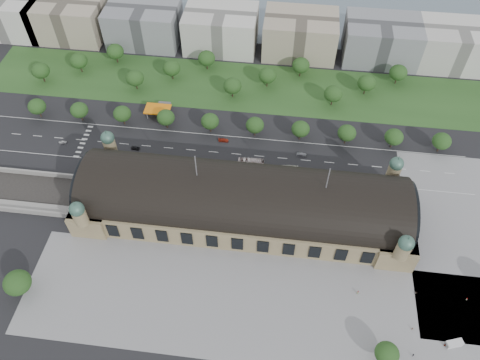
# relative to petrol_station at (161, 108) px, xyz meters

# --- Properties ---
(ground) EXTENTS (900.00, 900.00, 0.00)m
(ground) POSITION_rel_petrol_station_xyz_m (53.91, -65.28, -2.95)
(ground) COLOR black
(ground) RESTS_ON ground
(station) EXTENTS (150.00, 48.40, 44.30)m
(station) POSITION_rel_petrol_station_xyz_m (53.91, -65.28, 7.33)
(station) COLOR #95875C
(station) RESTS_ON ground
(track_cutting) EXTENTS (70.00, 24.00, 3.10)m
(track_cutting) POSITION_rel_petrol_station_xyz_m (-56.09, -67.49, -2.25)
(track_cutting) COLOR black
(track_cutting) RESTS_ON ground
(plaza_south) EXTENTS (190.00, 48.00, 0.12)m
(plaza_south) POSITION_rel_petrol_station_xyz_m (63.91, -109.28, -2.95)
(plaza_south) COLOR gray
(plaza_south) RESTS_ON ground
(plaza_east) EXTENTS (56.00, 100.00, 0.12)m
(plaza_east) POSITION_rel_petrol_station_xyz_m (156.91, -65.28, -2.95)
(plaza_east) COLOR gray
(plaza_east) RESTS_ON ground
(road_slab) EXTENTS (260.00, 26.00, 0.10)m
(road_slab) POSITION_rel_petrol_station_xyz_m (33.91, -27.28, -2.95)
(road_slab) COLOR black
(road_slab) RESTS_ON ground
(grass_belt) EXTENTS (300.00, 45.00, 0.10)m
(grass_belt) POSITION_rel_petrol_station_xyz_m (38.91, 27.72, -2.95)
(grass_belt) COLOR #284F1F
(grass_belt) RESTS_ON ground
(petrol_station) EXTENTS (14.00, 13.00, 5.05)m
(petrol_station) POSITION_rel_petrol_station_xyz_m (0.00, 0.00, 0.00)
(petrol_station) COLOR orange
(petrol_station) RESTS_ON ground
(office_0) EXTENTS (45.00, 32.00, 24.00)m
(office_0) POSITION_rel_petrol_station_xyz_m (-116.09, 67.72, 9.05)
(office_0) COLOR silver
(office_0) RESTS_ON ground
(office_1) EXTENTS (45.00, 32.00, 24.00)m
(office_1) POSITION_rel_petrol_station_xyz_m (-76.09, 67.72, 9.05)
(office_1) COLOR tan
(office_1) RESTS_ON ground
(office_2) EXTENTS (45.00, 32.00, 24.00)m
(office_2) POSITION_rel_petrol_station_xyz_m (-26.09, 67.72, 9.05)
(office_2) COLOR gray
(office_2) RESTS_ON ground
(office_3) EXTENTS (45.00, 32.00, 24.00)m
(office_3) POSITION_rel_petrol_station_xyz_m (23.91, 67.72, 9.05)
(office_3) COLOR silver
(office_3) RESTS_ON ground
(office_4) EXTENTS (45.00, 32.00, 24.00)m
(office_4) POSITION_rel_petrol_station_xyz_m (73.91, 67.72, 9.05)
(office_4) COLOR tan
(office_4) RESTS_ON ground
(office_5) EXTENTS (45.00, 32.00, 24.00)m
(office_5) POSITION_rel_petrol_station_xyz_m (123.91, 67.72, 9.05)
(office_5) COLOR gray
(office_5) RESTS_ON ground
(office_6) EXTENTS (45.00, 32.00, 24.00)m
(office_6) POSITION_rel_petrol_station_xyz_m (168.91, 67.72, 9.05)
(office_6) COLOR silver
(office_6) RESTS_ON ground
(tree_row_0) EXTENTS (9.60, 9.60, 11.52)m
(tree_row_0) POSITION_rel_petrol_station_xyz_m (-66.09, -12.28, 4.48)
(tree_row_0) COLOR #2D2116
(tree_row_0) RESTS_ON ground
(tree_row_1) EXTENTS (9.60, 9.60, 11.52)m
(tree_row_1) POSITION_rel_petrol_station_xyz_m (-42.09, -12.28, 4.48)
(tree_row_1) COLOR #2D2116
(tree_row_1) RESTS_ON ground
(tree_row_2) EXTENTS (9.60, 9.60, 11.52)m
(tree_row_2) POSITION_rel_petrol_station_xyz_m (-18.09, -12.28, 4.48)
(tree_row_2) COLOR #2D2116
(tree_row_2) RESTS_ON ground
(tree_row_3) EXTENTS (9.60, 9.60, 11.52)m
(tree_row_3) POSITION_rel_petrol_station_xyz_m (5.91, -12.28, 4.48)
(tree_row_3) COLOR #2D2116
(tree_row_3) RESTS_ON ground
(tree_row_4) EXTENTS (9.60, 9.60, 11.52)m
(tree_row_4) POSITION_rel_petrol_station_xyz_m (29.91, -12.28, 4.48)
(tree_row_4) COLOR #2D2116
(tree_row_4) RESTS_ON ground
(tree_row_5) EXTENTS (9.60, 9.60, 11.52)m
(tree_row_5) POSITION_rel_petrol_station_xyz_m (53.91, -12.28, 4.48)
(tree_row_5) COLOR #2D2116
(tree_row_5) RESTS_ON ground
(tree_row_6) EXTENTS (9.60, 9.60, 11.52)m
(tree_row_6) POSITION_rel_petrol_station_xyz_m (77.91, -12.28, 4.48)
(tree_row_6) COLOR #2D2116
(tree_row_6) RESTS_ON ground
(tree_row_7) EXTENTS (9.60, 9.60, 11.52)m
(tree_row_7) POSITION_rel_petrol_station_xyz_m (101.91, -12.28, 4.48)
(tree_row_7) COLOR #2D2116
(tree_row_7) RESTS_ON ground
(tree_row_8) EXTENTS (9.60, 9.60, 11.52)m
(tree_row_8) POSITION_rel_petrol_station_xyz_m (125.91, -12.28, 4.48)
(tree_row_8) COLOR #2D2116
(tree_row_8) RESTS_ON ground
(tree_row_9) EXTENTS (9.60, 9.60, 11.52)m
(tree_row_9) POSITION_rel_petrol_station_xyz_m (149.91, -12.28, 4.48)
(tree_row_9) COLOR #2D2116
(tree_row_9) RESTS_ON ground
(tree_belt_0) EXTENTS (10.40, 10.40, 12.48)m
(tree_belt_0) POSITION_rel_petrol_station_xyz_m (-76.09, 17.72, 5.10)
(tree_belt_0) COLOR #2D2116
(tree_belt_0) RESTS_ON ground
(tree_belt_1) EXTENTS (10.40, 10.40, 12.48)m
(tree_belt_1) POSITION_rel_petrol_station_xyz_m (-57.09, 29.72, 5.10)
(tree_belt_1) COLOR #2D2116
(tree_belt_1) RESTS_ON ground
(tree_belt_2) EXTENTS (10.40, 10.40, 12.48)m
(tree_belt_2) POSITION_rel_petrol_station_xyz_m (-38.09, 41.72, 5.10)
(tree_belt_2) COLOR #2D2116
(tree_belt_2) RESTS_ON ground
(tree_belt_3) EXTENTS (10.40, 10.40, 12.48)m
(tree_belt_3) POSITION_rel_petrol_station_xyz_m (-19.09, 17.72, 5.10)
(tree_belt_3) COLOR #2D2116
(tree_belt_3) RESTS_ON ground
(tree_belt_4) EXTENTS (10.40, 10.40, 12.48)m
(tree_belt_4) POSITION_rel_petrol_station_xyz_m (-0.09, 29.72, 5.10)
(tree_belt_4) COLOR #2D2116
(tree_belt_4) RESTS_ON ground
(tree_belt_5) EXTENTS (10.40, 10.40, 12.48)m
(tree_belt_5) POSITION_rel_petrol_station_xyz_m (18.91, 41.72, 5.10)
(tree_belt_5) COLOR #2D2116
(tree_belt_5) RESTS_ON ground
(tree_belt_6) EXTENTS (10.40, 10.40, 12.48)m
(tree_belt_6) POSITION_rel_petrol_station_xyz_m (37.91, 17.72, 5.10)
(tree_belt_6) COLOR #2D2116
(tree_belt_6) RESTS_ON ground
(tree_belt_7) EXTENTS (10.40, 10.40, 12.48)m
(tree_belt_7) POSITION_rel_petrol_station_xyz_m (56.91, 29.72, 5.10)
(tree_belt_7) COLOR #2D2116
(tree_belt_7) RESTS_ON ground
(tree_belt_8) EXTENTS (10.40, 10.40, 12.48)m
(tree_belt_8) POSITION_rel_petrol_station_xyz_m (75.91, 41.72, 5.10)
(tree_belt_8) COLOR #2D2116
(tree_belt_8) RESTS_ON ground
(tree_belt_9) EXTENTS (10.40, 10.40, 12.48)m
(tree_belt_9) POSITION_rel_petrol_station_xyz_m (94.91, 17.72, 5.10)
(tree_belt_9) COLOR #2D2116
(tree_belt_9) RESTS_ON ground
(tree_belt_10) EXTENTS (10.40, 10.40, 12.48)m
(tree_belt_10) POSITION_rel_petrol_station_xyz_m (113.91, 29.72, 5.10)
(tree_belt_10) COLOR #2D2116
(tree_belt_10) RESTS_ON ground
(tree_belt_11) EXTENTS (10.40, 10.40, 12.48)m
(tree_belt_11) POSITION_rel_petrol_station_xyz_m (132.91, 41.72, 5.10)
(tree_belt_11) COLOR #2D2116
(tree_belt_11) RESTS_ON ground
(tree_plaza_sw) EXTENTS (11.00, 11.00, 12.73)m
(tree_plaza_sw) POSITION_rel_petrol_station_xyz_m (-31.09, -115.28, 5.10)
(tree_plaza_sw) COLOR #2D2116
(tree_plaza_sw) RESTS_ON ground
(tree_plaza_s) EXTENTS (9.00, 9.00, 10.64)m
(tree_plaza_s) POSITION_rel_petrol_station_xyz_m (113.91, -125.28, 3.86)
(tree_plaza_s) COLOR #2D2116
(tree_plaza_s) RESTS_ON ground
(traffic_car_0) EXTENTS (4.24, 1.81, 1.43)m
(traffic_car_0) POSITION_rel_petrol_station_xyz_m (-46.58, -30.60, -2.24)
(traffic_car_0) COLOR silver
(traffic_car_0) RESTS_ON ground
(traffic_car_2) EXTENTS (4.85, 2.64, 1.29)m
(traffic_car_2) POSITION_rel_petrol_station_xyz_m (-7.24, -30.11, -2.30)
(traffic_car_2) COLOR black
(traffic_car_2) RESTS_ON ground
(traffic_car_3) EXTENTS (5.45, 2.46, 1.55)m
(traffic_car_3) POSITION_rel_petrol_station_xyz_m (37.93, -18.80, -2.17)
(traffic_car_3) COLOR maroon
(traffic_car_3) RESTS_ON ground
(traffic_car_5) EXTENTS (4.98, 1.85, 1.63)m
(traffic_car_5) POSITION_rel_petrol_station_xyz_m (79.52, -24.26, -2.14)
(traffic_car_5) COLOR #5D5E65
(traffic_car_5) RESTS_ON ground
(traffic_car_6) EXTENTS (6.00, 3.26, 1.60)m
(traffic_car_6) POSITION_rel_petrol_station_xyz_m (112.07, -37.27, -2.15)
(traffic_car_6) COLOR #BDBDBF
(traffic_car_6) RESTS_ON ground
(parked_car_0) EXTENTS (4.40, 3.76, 1.43)m
(parked_car_0) POSITION_rel_petrol_station_xyz_m (-0.29, -42.47, -2.24)
(parked_car_0) COLOR black
(parked_car_0) RESTS_ON ground
(parked_car_1) EXTENTS (5.21, 4.47, 1.33)m
(parked_car_1) POSITION_rel_petrol_station_xyz_m (-25.48, -44.07, -2.28)
(parked_car_1) COLOR maroon
(parked_car_1) RESTS_ON ground
(parked_car_2) EXTENTS (5.95, 4.75, 1.62)m
(parked_car_2) POSITION_rel_petrol_station_xyz_m (8.43, -40.28, -2.14)
(parked_car_2) COLOR #1A1845
(parked_car_2) RESTS_ON ground
(parked_car_3) EXTENTS (4.93, 4.00, 1.58)m
(parked_car_3) POSITION_rel_petrol_station_xyz_m (-0.82, -44.28, -2.16)
(parked_car_3) COLOR slate
(parked_car_3) RESTS_ON ground
(parked_car_4) EXTENTS (4.95, 3.78, 1.57)m
(parked_car_4) POSITION_rel_petrol_station_xyz_m (5.94, -40.28, -2.17)
(parked_car_4) COLOR silver
(parked_car_4) RESTS_ON ground
(parked_car_5) EXTENTS (5.47, 4.96, 1.41)m
(parked_car_5) POSITION_rel_petrol_station_xyz_m (9.11, -44.28, -2.24)
(parked_car_5) COLOR gray
(parked_car_5) RESTS_ON ground
(parked_car_6) EXTENTS (5.45, 4.57, 1.49)m
(parked_car_6) POSITION_rel_petrol_station_xyz_m (9.94, -44.28, -2.20)
(parked_car_6) COLOR black
(parked_car_6) RESTS_ON ground
(bus_west) EXTENTS (10.93, 2.61, 3.04)m
(bus_west) POSITION_rel_petrol_station_xyz_m (36.33, -36.67, -1.43)
(bus_west) COLOR #C7481F
(bus_west) RESTS_ON ground
(bus_mid) EXTENTS (13.44, 3.64, 3.71)m
(bus_mid) POSITION_rel_petrol_station_xyz_m (54.25, -33.64, -1.09)
(bus_mid) COLOR silver
(bus_mid) RESTS_ON ground
(bus_east) EXTENTS (12.92, 4.04, 3.54)m
(bus_east) POSITION_rel_petrol_station_xyz_m (72.13, -36.12, -1.18)
(bus_east) COLOR silver
(bus_east) RESTS_ON ground
(van_south) EXTENTS (6.78, 4.38, 2.73)m
(van_south) POSITION_rel_petrol_station_xyz_m (140.78, -116.30, -1.64)
(van_south) COLOR silver
(van_south) RESTS_ON ground
(pedestrian_0) EXTENTS (1.07, 0.79, 1.97)m
(pedestrian_0) POSITION_rel_petrol_station_xyz_m (105.51, -99.10, -1.96)
(pedestrian_0) COLOR gray
(pedestrian_0) RESTS_ON ground
(pedestrian_1) EXTENTS (0.52, 0.65, 1.56)m
(pedestrian_1) POSITION_rel_petrol_station_xyz_m (126.11, -111.86, -2.17)
(pedestrian_1) COLOR gray
(pedestrian_1) RESTS_ON ground
(pedestrian_2) EXTENTS (0.76, 0.95, 1.72)m
(pedestrian_2) POSITION_rel_petrol_station_xyz_m (129.22, -96.23, -2.09)
(pedestrian_2) COLOR gray
(pedestrian_2) RESTS_ON ground
(pedestrian_3) EXTENTS (1.18, 0.98, 1.83)m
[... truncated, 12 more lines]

